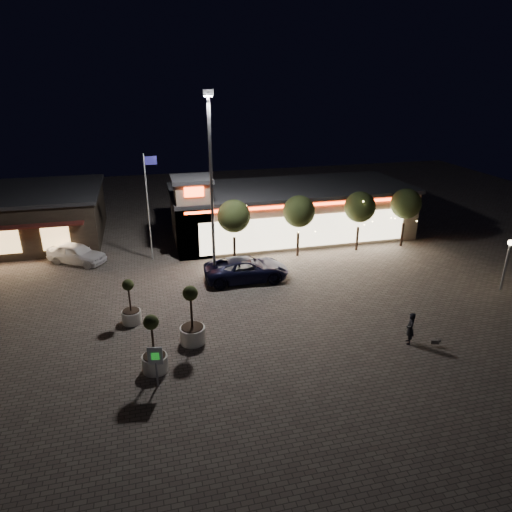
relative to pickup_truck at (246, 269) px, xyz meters
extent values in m
plane|color=#62584F|center=(-4.14, -7.60, -0.80)|extent=(90.00, 90.00, 0.00)
cube|color=tan|center=(5.86, 8.40, 1.20)|extent=(20.00, 8.00, 4.00)
cube|color=#262628|center=(5.86, 8.40, 3.35)|extent=(20.40, 8.40, 0.30)
cube|color=beige|center=(5.86, 4.35, 0.80)|extent=(17.00, 0.12, 2.60)
cube|color=#FF3B14|center=(5.86, 4.32, 2.95)|extent=(19.00, 0.10, 0.18)
cube|color=tan|center=(-2.84, 5.70, 2.10)|extent=(2.60, 2.60, 5.80)
cube|color=#262628|center=(-2.84, 5.70, 5.15)|extent=(3.00, 3.00, 0.30)
cube|color=#FF3B14|center=(-2.84, 4.35, 4.50)|extent=(1.40, 0.10, 0.70)
cube|color=#382D23|center=(-18.14, 12.40, 1.20)|extent=(16.00, 10.00, 4.00)
cube|color=#FFC472|center=(-16.64, 7.35, 0.80)|extent=(2.00, 0.12, 1.80)
cube|color=#FFC472|center=(-13.14, 7.35, 0.80)|extent=(2.00, 0.12, 1.80)
cylinder|color=gray|center=(-2.14, 0.40, 5.20)|extent=(0.20, 0.20, 12.00)
cube|color=gray|center=(-2.14, 0.40, 11.40)|extent=(0.60, 0.40, 0.35)
cube|color=white|center=(-2.14, 0.40, 11.20)|extent=(0.45, 0.30, 0.08)
cylinder|color=white|center=(-6.14, 5.40, 3.20)|extent=(0.10, 0.10, 8.00)
cube|color=navy|center=(-5.69, 5.40, 6.70)|extent=(0.90, 0.04, 0.60)
cylinder|color=gray|center=(15.86, -5.60, 0.80)|extent=(0.12, 0.12, 3.20)
sphere|color=#FFE5B2|center=(15.86, -5.60, 2.50)|extent=(0.36, 0.36, 0.36)
cylinder|color=#332319|center=(-0.14, 3.40, 0.16)|extent=(0.20, 0.20, 1.92)
sphere|color=#2D3819|center=(-0.14, 3.40, 2.77)|extent=(2.42, 2.42, 2.42)
cylinder|color=#332319|center=(4.86, 3.40, 0.16)|extent=(0.20, 0.20, 1.92)
sphere|color=#2D3819|center=(4.86, 3.40, 2.77)|extent=(2.42, 2.42, 2.42)
cylinder|color=#332319|center=(9.86, 3.40, 0.16)|extent=(0.20, 0.20, 1.92)
sphere|color=#2D3819|center=(9.86, 3.40, 2.77)|extent=(2.42, 2.42, 2.42)
cylinder|color=#332319|center=(13.86, 3.40, 0.16)|extent=(0.20, 0.20, 1.92)
sphere|color=#2D3819|center=(13.86, 3.40, 2.77)|extent=(2.42, 2.42, 2.42)
imported|color=black|center=(0.00, 0.00, 0.00)|extent=(5.83, 2.79, 1.60)
imported|color=white|center=(-11.64, 6.02, -0.04)|extent=(4.74, 3.89, 1.52)
imported|color=black|center=(6.52, -9.81, 0.08)|extent=(0.62, 0.75, 1.76)
cube|color=#59514C|center=(7.68, -10.41, -0.55)|extent=(0.43, 0.28, 0.21)
sphere|color=#59514C|center=(7.90, -10.48, -0.47)|extent=(0.19, 0.19, 0.19)
cylinder|color=white|center=(-7.65, -4.07, -0.44)|extent=(1.10, 1.10, 0.73)
cylinder|color=black|center=(-7.65, -4.07, -0.05)|extent=(0.95, 0.95, 0.05)
cylinder|color=#332319|center=(-7.65, -4.07, 0.80)|extent=(0.09, 0.09, 1.65)
sphere|color=#2D3819|center=(-7.65, -4.07, 1.58)|extent=(0.64, 0.64, 0.64)
cylinder|color=white|center=(-6.55, -9.01, -0.40)|extent=(1.22, 1.22, 0.81)
cylinder|color=black|center=(-6.55, -9.01, 0.03)|extent=(1.06, 1.06, 0.06)
cylinder|color=#332319|center=(-6.55, -9.01, 0.98)|extent=(0.10, 0.10, 1.83)
sphere|color=#2D3819|center=(-6.55, -9.01, 1.84)|extent=(0.71, 0.71, 0.71)
cylinder|color=white|center=(-4.51, -6.98, -0.36)|extent=(1.34, 1.34, 0.89)
cylinder|color=black|center=(-4.51, -6.98, 0.11)|extent=(1.16, 1.16, 0.07)
cylinder|color=#332319|center=(-4.51, -6.98, 1.15)|extent=(0.11, 0.11, 2.00)
sphere|color=#2D3819|center=(-4.51, -6.98, 2.09)|extent=(0.78, 0.78, 0.78)
cylinder|color=gray|center=(-6.50, -10.20, -0.18)|extent=(0.08, 0.08, 1.24)
cube|color=white|center=(-6.50, -10.20, 0.80)|extent=(0.67, 0.19, 0.88)
cube|color=green|center=(-6.50, -10.25, 0.80)|extent=(0.36, 0.09, 0.36)
camera|label=1|loc=(-6.30, -27.88, 12.47)|focal=32.00mm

